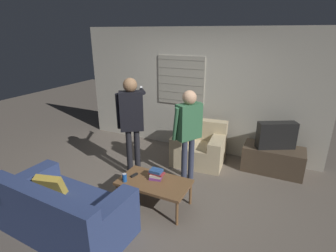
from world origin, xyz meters
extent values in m
plane|color=#665B51|center=(0.00, 0.00, 0.00)|extent=(16.00, 16.00, 0.00)
cube|color=#BCB7A8|center=(0.00, 2.03, 1.27)|extent=(5.20, 0.06, 2.55)
cube|color=#A8A393|center=(-0.29, 1.99, 1.48)|extent=(1.04, 0.02, 1.02)
cube|color=gray|center=(-0.29, 1.98, 1.06)|extent=(1.02, 0.00, 0.01)
cube|color=gray|center=(-0.29, 1.98, 1.23)|extent=(1.02, 0.00, 0.01)
cube|color=gray|center=(-0.29, 1.98, 1.40)|extent=(1.02, 0.00, 0.01)
cube|color=gray|center=(-0.29, 1.98, 1.57)|extent=(1.02, 0.00, 0.01)
cube|color=gray|center=(-0.29, 1.98, 1.74)|extent=(1.02, 0.00, 0.01)
cube|color=gray|center=(-0.29, 1.98, 1.91)|extent=(1.02, 0.00, 0.01)
cube|color=navy|center=(-0.52, -1.15, 0.22)|extent=(1.69, 0.94, 0.45)
cube|color=navy|center=(-0.53, -1.48, 0.62)|extent=(1.66, 0.28, 0.35)
cube|color=navy|center=(-1.23, -1.11, 0.55)|extent=(0.28, 0.88, 0.20)
cube|color=navy|center=(0.19, -1.18, 0.55)|extent=(0.28, 0.88, 0.20)
cube|color=#B29338|center=(-0.81, -1.09, 0.55)|extent=(0.40, 0.30, 0.37)
cube|color=#C6B289|center=(0.37, 1.38, 0.20)|extent=(1.02, 0.87, 0.40)
cube|color=#C6B289|center=(0.35, 1.67, 0.60)|extent=(0.97, 0.28, 0.41)
cube|color=#C6B289|center=(0.73, 1.41, 0.49)|extent=(0.31, 0.81, 0.18)
cube|color=#C6B289|center=(0.01, 1.35, 0.49)|extent=(0.31, 0.81, 0.18)
cube|color=brown|center=(0.23, -0.19, 0.38)|extent=(1.04, 0.58, 0.04)
cylinder|color=brown|center=(-0.25, 0.06, 0.18)|extent=(0.04, 0.04, 0.36)
cylinder|color=brown|center=(0.70, 0.06, 0.18)|extent=(0.04, 0.04, 0.36)
cylinder|color=brown|center=(-0.25, -0.44, 0.18)|extent=(0.04, 0.04, 0.36)
cylinder|color=brown|center=(0.70, -0.44, 0.18)|extent=(0.04, 0.04, 0.36)
cube|color=#4C3D2D|center=(1.72, 1.64, 0.24)|extent=(1.05, 0.53, 0.48)
cube|color=black|center=(1.72, 1.64, 0.72)|extent=(0.69, 0.49, 0.48)
cube|color=black|center=(1.67, 1.73, 0.72)|extent=(0.51, 0.28, 0.40)
cylinder|color=black|center=(-0.56, 0.37, 0.44)|extent=(0.10, 0.10, 0.88)
cylinder|color=black|center=(-0.45, 0.45, 0.44)|extent=(0.10, 0.10, 0.88)
cube|color=black|center=(-0.51, 0.41, 1.21)|extent=(0.43, 0.38, 0.66)
sphere|color=#846042|center=(-0.51, 0.41, 1.65)|extent=(0.23, 0.23, 0.23)
cylinder|color=black|center=(-0.71, 0.32, 1.20)|extent=(0.15, 0.17, 0.63)
cylinder|color=black|center=(-0.51, 0.78, 1.48)|extent=(0.42, 0.56, 0.15)
cube|color=white|center=(-0.68, 1.04, 1.44)|extent=(0.06, 0.06, 0.13)
cylinder|color=#33384C|center=(0.37, 0.62, 0.39)|extent=(0.10, 0.10, 0.79)
cylinder|color=#33384C|center=(0.45, 0.75, 0.39)|extent=(0.10, 0.10, 0.79)
cube|color=#336642|center=(0.41, 0.68, 1.08)|extent=(0.38, 0.46, 0.59)
sphere|color=tan|center=(0.41, 0.68, 1.48)|extent=(0.23, 0.23, 0.23)
cylinder|color=#336642|center=(0.26, 0.50, 1.07)|extent=(0.17, 0.14, 0.56)
cylinder|color=#336642|center=(0.32, 1.00, 1.20)|extent=(0.48, 0.32, 0.35)
cube|color=black|center=(0.11, 1.12, 1.06)|extent=(0.10, 0.08, 0.12)
cube|color=#75387F|center=(0.21, -0.10, 0.42)|extent=(0.21, 0.21, 0.04)
cube|color=beige|center=(0.22, -0.11, 0.46)|extent=(0.18, 0.16, 0.04)
cube|color=maroon|center=(0.23, -0.11, 0.49)|extent=(0.23, 0.13, 0.02)
cube|color=#284C89|center=(0.22, -0.10, 0.53)|extent=(0.18, 0.13, 0.04)
cylinder|color=#194C9E|center=(-0.16, -0.38, 0.47)|extent=(0.07, 0.07, 0.12)
cylinder|color=silver|center=(-0.16, -0.38, 0.53)|extent=(0.06, 0.06, 0.00)
cube|color=black|center=(-0.11, -0.19, 0.42)|extent=(0.07, 0.14, 0.02)
camera|label=1|loc=(1.83, -3.09, 2.46)|focal=28.00mm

